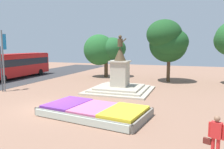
{
  "coord_description": "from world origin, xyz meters",
  "views": [
    {
      "loc": [
        8.82,
        -12.27,
        4.2
      ],
      "look_at": [
        3.44,
        2.86,
        2.11
      ],
      "focal_mm": 35.0,
      "sensor_mm": 36.0,
      "label": 1
    }
  ],
  "objects": [
    {
      "name": "traffic_light_mid_block",
      "position": [
        -7.63,
        3.18,
        2.91
      ],
      "size": [
        0.41,
        0.3,
        4.2
      ],
      "color": "#4C5156",
      "rests_on": "ground_plane"
    },
    {
      "name": "park_tree_behind_statue",
      "position": [
        6.3,
        14.1,
        4.82
      ],
      "size": [
        4.74,
        5.1,
        7.24
      ],
      "color": "#4C3823",
      "rests_on": "ground_plane"
    },
    {
      "name": "flower_planter",
      "position": [
        3.47,
        -0.5,
        0.28
      ],
      "size": [
        6.89,
        4.32,
        0.61
      ],
      "color": "#38281C",
      "rests_on": "ground_plane"
    },
    {
      "name": "statue_monument",
      "position": [
        2.75,
        7.05,
        0.96
      ],
      "size": [
        5.78,
        5.78,
        5.21
      ],
      "color": "#B4AA95",
      "rests_on": "ground_plane"
    },
    {
      "name": "city_bus",
      "position": [
        -12.7,
        10.28,
        1.85
      ],
      "size": [
        2.71,
        11.61,
        3.21
      ],
      "color": "red",
      "rests_on": "ground_plane"
    },
    {
      "name": "pedestrian_with_handbag",
      "position": [
        9.84,
        -3.76,
        0.96
      ],
      "size": [
        0.7,
        0.39,
        1.69
      ],
      "color": "red",
      "rests_on": "ground_plane"
    },
    {
      "name": "banner_pole",
      "position": [
        -7.34,
        3.31,
        3.05
      ],
      "size": [
        0.22,
        0.74,
        5.64
      ],
      "color": "slate",
      "rests_on": "ground_plane"
    },
    {
      "name": "park_tree_far_right",
      "position": [
        -2.11,
        15.43,
        3.76
      ],
      "size": [
        5.64,
        4.55,
        5.79
      ],
      "color": "#4C3823",
      "rests_on": "ground_plane"
    },
    {
      "name": "ground_plane",
      "position": [
        0.0,
        0.0,
        0.0
      ],
      "size": [
        73.65,
        73.65,
        0.0
      ],
      "primitive_type": "plane",
      "color": "#8C6651"
    }
  ]
}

